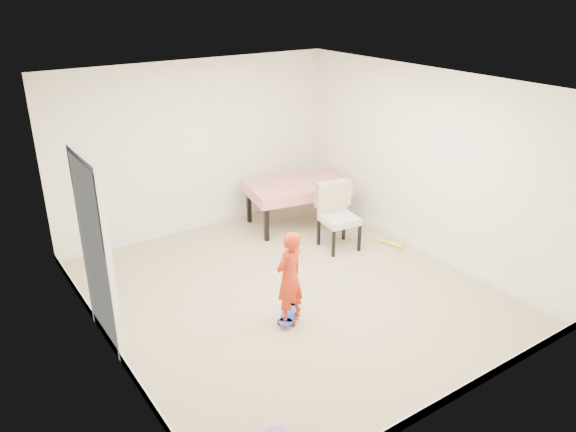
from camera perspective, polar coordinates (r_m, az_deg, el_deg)
ground at (r=7.16m, az=0.24°, el=-7.71°), size 5.00×5.00×0.00m
ceiling at (r=6.25m, az=0.29°, el=13.08°), size 4.50×5.00×0.04m
wall_back at (r=8.64m, az=-9.18°, el=6.88°), size 4.50×0.04×2.60m
wall_front at (r=4.95m, az=16.91°, el=-6.55°), size 4.50×0.04×2.60m
wall_left at (r=5.73m, az=-18.45°, el=-2.56°), size 0.04×5.00×2.60m
wall_right at (r=8.00m, az=13.58°, el=5.22°), size 0.04×5.00×2.60m
door at (r=6.11m, az=-18.89°, el=-3.85°), size 0.11×0.94×2.11m
baseboard_back at (r=9.07m, az=-8.72°, el=-0.65°), size 4.50×0.02×0.12m
baseboard_front at (r=5.64m, az=15.49°, el=-17.64°), size 4.50×0.02×0.12m
baseboard_left at (r=6.34m, az=-17.12°, el=-12.76°), size 0.02×5.00×0.12m
baseboard_right at (r=8.46m, az=12.86°, el=-2.79°), size 0.02×5.00×0.12m
dining_table at (r=8.92m, az=0.88°, el=1.28°), size 1.68×1.23×0.71m
dining_chair at (r=8.11m, az=5.25°, el=-0.12°), size 0.62×0.68×0.97m
skateboard at (r=6.64m, az=0.10°, el=-9.99°), size 0.55×0.54×0.08m
child at (r=6.30m, az=0.14°, el=-6.54°), size 0.46×0.37×1.11m
foam_toy at (r=8.47m, az=10.45°, el=-2.77°), size 0.17×0.40×0.06m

